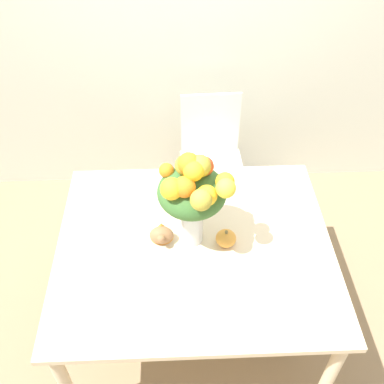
{
  "coord_description": "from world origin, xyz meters",
  "views": [
    {
      "loc": [
        -0.07,
        -1.41,
        2.47
      ],
      "look_at": [
        -0.01,
        0.04,
        1.07
      ],
      "focal_mm": 42.0,
      "sensor_mm": 36.0,
      "label": 1
    }
  ],
  "objects_px": {
    "flower_vase": "(193,193)",
    "dining_chair_near_window": "(212,159)",
    "pumpkin": "(226,238)",
    "turkey_figurine": "(162,232)"
  },
  "relations": [
    {
      "from": "flower_vase",
      "to": "dining_chair_near_window",
      "type": "relative_size",
      "value": 0.59
    },
    {
      "from": "pumpkin",
      "to": "dining_chair_near_window",
      "type": "height_order",
      "value": "dining_chair_near_window"
    },
    {
      "from": "flower_vase",
      "to": "pumpkin",
      "type": "xyz_separation_m",
      "value": [
        0.16,
        -0.02,
        -0.29
      ]
    },
    {
      "from": "flower_vase",
      "to": "dining_chair_near_window",
      "type": "height_order",
      "value": "flower_vase"
    },
    {
      "from": "flower_vase",
      "to": "pumpkin",
      "type": "bearing_deg",
      "value": -8.24
    },
    {
      "from": "flower_vase",
      "to": "dining_chair_near_window",
      "type": "distance_m",
      "value": 1.13
    },
    {
      "from": "pumpkin",
      "to": "dining_chair_near_window",
      "type": "distance_m",
      "value": 1.02
    },
    {
      "from": "turkey_figurine",
      "to": "dining_chair_near_window",
      "type": "relative_size",
      "value": 0.17
    },
    {
      "from": "flower_vase",
      "to": "dining_chair_near_window",
      "type": "bearing_deg",
      "value": 79.84
    },
    {
      "from": "pumpkin",
      "to": "dining_chair_near_window",
      "type": "bearing_deg",
      "value": 89.42
    }
  ]
}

